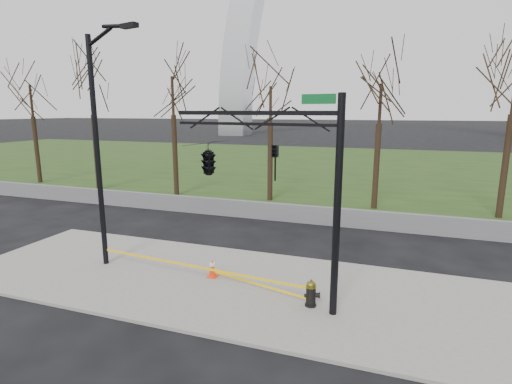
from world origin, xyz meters
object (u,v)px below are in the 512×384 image
(fire_hydrant, at_px, (311,294))
(traffic_signal_mast, at_px, (230,160))
(traffic_cone, at_px, (212,268))
(street_light, at_px, (100,137))

(fire_hydrant, relative_size, traffic_signal_mast, 0.13)
(traffic_cone, height_order, street_light, street_light)
(traffic_cone, relative_size, traffic_signal_mast, 0.10)
(street_light, height_order, traffic_signal_mast, street_light)
(fire_hydrant, bearing_deg, traffic_signal_mast, 162.42)
(fire_hydrant, bearing_deg, street_light, 162.86)
(street_light, bearing_deg, traffic_cone, 16.46)
(traffic_cone, relative_size, street_light, 0.08)
(fire_hydrant, height_order, traffic_cone, fire_hydrant)
(street_light, xyz_separation_m, traffic_signal_mast, (4.94, -0.42, -0.55))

